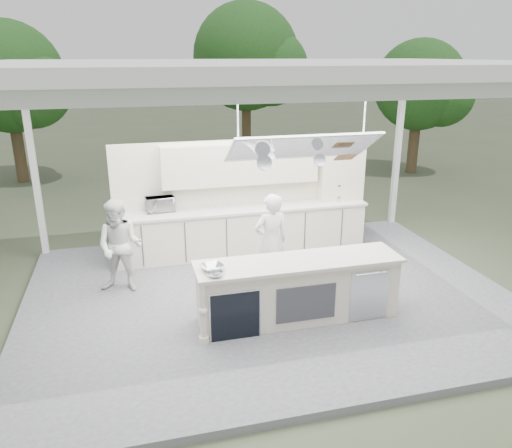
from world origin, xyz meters
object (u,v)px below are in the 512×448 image
object	(u,v)px
sous_chef	(120,246)
demo_island	(297,290)
head_chef	(271,242)
back_counter	(243,230)

from	to	relation	value
sous_chef	demo_island	bearing A→B (deg)	-13.34
head_chef	sous_chef	size ratio (longest dim) A/B	1.05
head_chef	sous_chef	xyz separation A→B (m)	(-2.47, 0.52, -0.04)
back_counter	sous_chef	bearing A→B (deg)	-153.90
demo_island	back_counter	xyz separation A→B (m)	(-0.18, 2.81, 0.00)
demo_island	sous_chef	distance (m)	3.05
demo_island	sous_chef	xyz separation A→B (m)	(-2.55, 1.65, 0.32)
sous_chef	back_counter	bearing A→B (deg)	45.67
sous_chef	head_chef	bearing A→B (deg)	7.77
demo_island	back_counter	size ratio (longest dim) A/B	0.61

